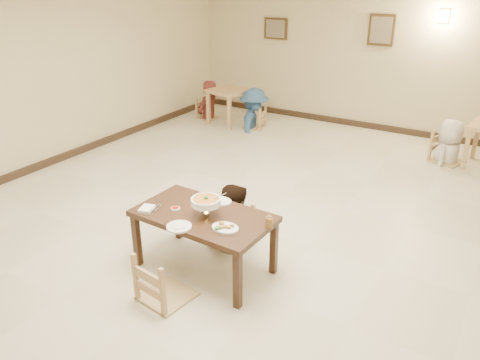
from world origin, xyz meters
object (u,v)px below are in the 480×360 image
Objects in this scene: main_table at (204,220)px; curry_warmer at (206,202)px; bg_diner_b at (254,88)px; bg_chair_ll at (208,99)px; main_diner at (231,185)px; bg_chair_lr at (254,107)px; drink_glass at (269,222)px; bg_diner_a at (207,81)px; chair_near at (164,255)px; bg_diner_c at (454,120)px; bg_chair_rl at (452,133)px; bg_table_left at (229,96)px; chair_far at (232,207)px.

main_table is 4.29× the size of curry_warmer.
bg_chair_ll is at bearing 67.55° from bg_diner_b.
bg_chair_lr is (-2.05, 4.15, -0.32)m from main_diner.
drink_glass is 6.22m from bg_diner_a.
bg_diner_c is at bearing -100.39° from chair_near.
drink_glass is 6.23m from bg_chair_ll.
drink_glass is 4.84m from bg_chair_rl.
bg_diner_a is (-3.37, 4.84, 0.01)m from curry_warmer.
main_table is 1.47× the size of chair_near.
bg_diner_a is at bearing 124.86° from curry_warmer.
bg_table_left is at bearing 111.54° from bg_chair_rl.
chair_near is 0.67× the size of bg_diner_c.
curry_warmer reaches higher than drink_glass.
bg_chair_rl reaches higher than drink_glass.
bg_chair_rl is (5.07, -0.00, 0.08)m from bg_chair_ll.
drink_glass is 0.09× the size of bg_diner_c.
bg_diner_a reaches higher than bg_diner_b.
bg_chair_lr is at bearing 1.05° from bg_table_left.
bg_diner_a is at bearing 130.63° from drink_glass.
main_diner reaches higher than curry_warmer.
chair_near is 0.98× the size of bg_chair_rl.
bg_chair_rl reaches higher than main_table.
bg_diner_b is (-2.09, 4.76, 0.24)m from main_table.
bg_diner_a is at bearing 67.55° from bg_diner_b.
chair_near is (-0.04, -0.62, -0.10)m from main_table.
bg_chair_lr is at bearing 114.18° from curry_warmer.
bg_diner_a reaches higher than main_table.
bg_diner_a reaches higher than bg_chair_rl.
drink_glass is at bearing -138.74° from bg_chair_ll.
bg_chair_ll is at bearing -70.29° from main_diner.
bg_table_left is (-3.44, 4.65, -0.13)m from drink_glass.
main_diner is 1.72× the size of bg_chair_lr.
bg_diner_a reaches higher than chair_far.
bg_diner_c is at bearing -108.73° from bg_diner_b.
main_table is at bearing 13.93° from bg_chair_lr.
bg_table_left is 4.46m from bg_diner_c.
chair_near reaches higher than drink_glass.
chair_near is at bearing 11.12° from bg_chair_lr.
main_table is at bearing -85.55° from chair_near.
chair_far is 0.34m from main_diner.
curry_warmer is at bearing 14.38° from bg_chair_lr.
curry_warmer is (0.10, -0.63, 0.08)m from main_diner.
main_table is 0.25m from curry_warmer.
bg_chair_rl is (1.75, 4.82, -0.09)m from main_table.
chair_far is 0.58× the size of main_diner.
bg_diner_a is 1.13× the size of bg_diner_c.
bg_chair_rl reaches higher than bg_table_left.
bg_chair_rl is 5.08m from bg_diner_a.
bg_diner_b is (1.22, -0.06, -0.01)m from bg_diner_a.
bg_diner_b reaches higher than bg_chair_lr.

